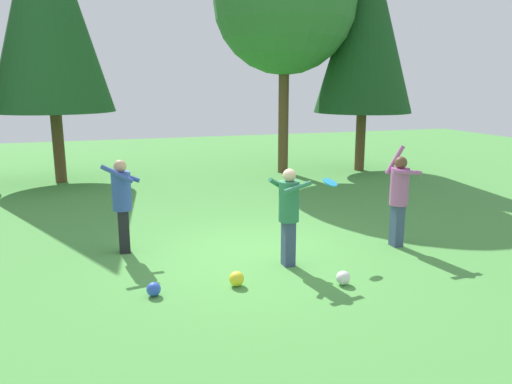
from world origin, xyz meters
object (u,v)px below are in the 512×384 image
person_thrower (399,193)px  frisbee (330,182)px  person_bystander (289,209)px  ball_white (343,278)px  ball_blue (154,289)px  ball_yellow (237,279)px  person_catcher (122,198)px  tree_right (285,2)px  tree_far_right (366,24)px  tree_left (46,2)px

person_thrower → frisbee: (-1.42, 0.02, 0.29)m
person_bystander → ball_white: size_ratio=7.62×
ball_blue → ball_yellow: (1.25, -0.03, 0.01)m
ball_white → ball_yellow: bearing=163.9°
person_thrower → person_catcher: size_ratio=1.11×
ball_white → tree_right: (2.63, 9.41, 5.48)m
person_thrower → ball_white: bearing=37.3°
ball_yellow → tree_right: bearing=64.9°
person_bystander → ball_white: 1.45m
person_bystander → ball_white: bearing=-84.5°
person_catcher → ball_white: size_ratio=7.83×
person_thrower → tree_far_right: bearing=-114.0°
frisbee → ball_blue: size_ratio=1.77×
ball_blue → ball_yellow: size_ratio=0.89×
person_catcher → frisbee: 3.73m
tree_far_right → tree_right: bearing=171.4°
person_bystander → ball_yellow: bearing=-171.6°
person_bystander → ball_yellow: (-1.08, -0.58, -0.87)m
frisbee → tree_left: (-5.01, 8.60, 4.01)m
tree_left → tree_right: (7.23, -0.56, 0.26)m
ball_blue → tree_left: (-1.78, 9.49, 5.22)m
ball_white → tree_left: 12.16m
person_catcher → tree_left: size_ratio=0.20×
person_thrower → person_bystander: size_ratio=1.14×
ball_blue → tree_far_right: bearing=46.1°
tree_left → person_catcher: bearing=-78.6°
frisbee → ball_white: bearing=-106.8°
person_catcher → tree_right: bearing=68.9°
frisbee → ball_white: (-0.41, -1.37, -1.21)m
tree_left → tree_right: 7.25m
ball_blue → tree_right: 11.81m
frisbee → tree_far_right: 9.81m
ball_blue → tree_right: tree_right is taller
frisbee → tree_left: size_ratio=0.04×
ball_white → tree_far_right: 11.56m
person_thrower → ball_blue: bearing=11.5°
ball_blue → tree_far_right: size_ratio=0.03×
person_bystander → tree_right: 10.05m
ball_yellow → person_bystander: bearing=28.5°
ball_white → ball_blue: size_ratio=1.05×
person_thrower → ball_yellow: size_ratio=8.14×
person_thrower → tree_right: (0.80, 8.06, 4.56)m
frisbee → tree_right: tree_right is taller
person_thrower → frisbee: bearing=-0.0°
person_bystander → frisbee: (0.91, 0.33, 0.33)m
person_thrower → ball_blue: person_thrower is taller
ball_yellow → ball_white: bearing=-16.1°
person_thrower → person_catcher: person_thrower is taller
ball_white → tree_right: tree_right is taller
ball_white → ball_yellow: (-1.57, 0.45, 0.01)m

